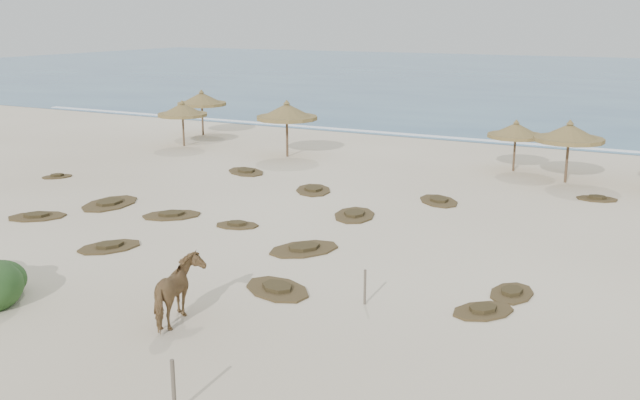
# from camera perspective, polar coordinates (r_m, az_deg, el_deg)

# --- Properties ---
(ground) EXTENTS (160.00, 160.00, 0.00)m
(ground) POSITION_cam_1_polar(r_m,az_deg,el_deg) (20.49, -6.91, -6.10)
(ground) COLOR #F0E4C5
(ground) RESTS_ON ground
(ocean) EXTENTS (200.00, 100.00, 0.01)m
(ocean) POSITION_cam_1_polar(r_m,az_deg,el_deg) (91.76, 20.49, 9.08)
(ocean) COLOR #2C5484
(ocean) RESTS_ON ground
(foam_line) EXTENTS (70.00, 0.60, 0.01)m
(foam_line) POSITION_cam_1_polar(r_m,az_deg,el_deg) (43.81, 12.43, 4.71)
(foam_line) COLOR white
(foam_line) RESTS_ON ground
(palapa_0) EXTENTS (3.67, 3.67, 2.84)m
(palapa_0) POSITION_cam_1_polar(r_m,az_deg,el_deg) (44.94, -9.45, 7.93)
(palapa_0) COLOR brown
(palapa_0) RESTS_ON ground
(palapa_1) EXTENTS (3.25, 3.25, 2.63)m
(palapa_1) POSITION_cam_1_polar(r_m,az_deg,el_deg) (41.22, -10.95, 7.05)
(palapa_1) COLOR brown
(palapa_1) RESTS_ON ground
(palapa_2) EXTENTS (4.04, 4.04, 3.00)m
(palapa_2) POSITION_cam_1_polar(r_m,az_deg,el_deg) (37.34, -2.67, 7.01)
(palapa_2) COLOR brown
(palapa_2) RESTS_ON ground
(palapa_3) EXTENTS (3.09, 3.09, 2.48)m
(palapa_3) POSITION_cam_1_polar(r_m,az_deg,el_deg) (35.04, 15.40, 5.35)
(palapa_3) COLOR brown
(palapa_3) RESTS_ON ground
(palapa_4) EXTENTS (3.41, 3.41, 2.83)m
(palapa_4) POSITION_cam_1_polar(r_m,az_deg,el_deg) (33.18, 19.32, 5.03)
(palapa_4) COLOR brown
(palapa_4) RESTS_ON ground
(horse) EXTENTS (1.37, 2.04, 1.58)m
(horse) POSITION_cam_1_polar(r_m,az_deg,el_deg) (17.48, -11.25, -7.21)
(horse) COLOR olive
(horse) RESTS_ON ground
(fence_post_near) EXTENTS (0.09, 0.09, 1.10)m
(fence_post_near) POSITION_cam_1_polar(r_m,az_deg,el_deg) (13.82, -11.64, -14.44)
(fence_post_near) COLOR brown
(fence_post_near) RESTS_ON ground
(fence_post_far) EXTENTS (0.08, 0.08, 0.94)m
(fence_post_far) POSITION_cam_1_polar(r_m,az_deg,el_deg) (18.35, 3.61, -6.96)
(fence_post_far) COLOR brown
(fence_post_far) RESTS_ON ground
(scrub_0) EXTENTS (2.49, 2.35, 0.16)m
(scrub_0) POSITION_cam_1_polar(r_m,az_deg,el_deg) (28.19, -21.70, -1.20)
(scrub_0) COLOR brown
(scrub_0) RESTS_ON ground
(scrub_1) EXTENTS (2.03, 2.87, 0.16)m
(scrub_1) POSITION_cam_1_polar(r_m,az_deg,el_deg) (29.18, -16.46, -0.25)
(scrub_1) COLOR brown
(scrub_1) RESTS_ON ground
(scrub_2) EXTENTS (1.78, 1.41, 0.16)m
(scrub_2) POSITION_cam_1_polar(r_m,az_deg,el_deg) (25.28, -6.65, -1.98)
(scrub_2) COLOR brown
(scrub_2) RESTS_ON ground
(scrub_3) EXTENTS (2.07, 2.61, 0.16)m
(scrub_3) POSITION_cam_1_polar(r_m,az_deg,el_deg) (26.40, 2.77, -1.18)
(scrub_3) COLOR brown
(scrub_3) RESTS_ON ground
(scrub_4) EXTENTS (1.20, 1.75, 0.16)m
(scrub_4) POSITION_cam_1_polar(r_m,az_deg,el_deg) (19.74, 15.08, -7.18)
(scrub_4) COLOR brown
(scrub_4) RESTS_ON ground
(scrub_6) EXTENTS (2.73, 2.48, 0.16)m
(scrub_6) POSITION_cam_1_polar(r_m,az_deg,el_deg) (33.95, -5.95, 2.29)
(scrub_6) COLOR brown
(scrub_6) RESTS_ON ground
(scrub_7) EXTENTS (2.43, 2.54, 0.16)m
(scrub_7) POSITION_cam_1_polar(r_m,az_deg,el_deg) (28.78, 9.48, -0.05)
(scrub_7) COLOR brown
(scrub_7) RESTS_ON ground
(scrub_8) EXTENTS (1.51, 1.60, 0.16)m
(scrub_8) POSITION_cam_1_polar(r_m,az_deg,el_deg) (34.90, -20.29, 1.80)
(scrub_8) COLOR brown
(scrub_8) RESTS_ON ground
(scrub_9) EXTENTS (2.58, 2.84, 0.16)m
(scrub_9) POSITION_cam_1_polar(r_m,az_deg,el_deg) (22.57, -1.29, -3.90)
(scrub_9) COLOR brown
(scrub_9) RESTS_ON ground
(scrub_10) EXTENTS (1.78, 1.34, 0.16)m
(scrub_10) POSITION_cam_1_polar(r_m,az_deg,el_deg) (30.83, 21.28, 0.12)
(scrub_10) COLOR brown
(scrub_10) RESTS_ON ground
(scrub_11) EXTENTS (2.16, 2.43, 0.16)m
(scrub_11) POSITION_cam_1_polar(r_m,az_deg,el_deg) (23.75, -16.49, -3.58)
(scrub_11) COLOR brown
(scrub_11) RESTS_ON ground
(scrub_12) EXTENTS (1.93, 2.03, 0.16)m
(scrub_12) POSITION_cam_1_polar(r_m,az_deg,el_deg) (18.44, 12.91, -8.61)
(scrub_12) COLOR brown
(scrub_12) RESTS_ON ground
(scrub_13) EXTENTS (2.39, 2.69, 0.16)m
(scrub_13) POSITION_cam_1_polar(r_m,az_deg,el_deg) (30.17, -0.54, 0.82)
(scrub_13) COLOR brown
(scrub_13) RESTS_ON ground
(scrub_14) EXTENTS (2.57, 2.47, 0.16)m
(scrub_14) POSITION_cam_1_polar(r_m,az_deg,el_deg) (26.93, -11.78, -1.17)
(scrub_14) COLOR brown
(scrub_14) RESTS_ON ground
(scrub_15) EXTENTS (2.58, 2.21, 0.16)m
(scrub_15) POSITION_cam_1_polar(r_m,az_deg,el_deg) (19.38, -3.44, -7.09)
(scrub_15) COLOR brown
(scrub_15) RESTS_ON ground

